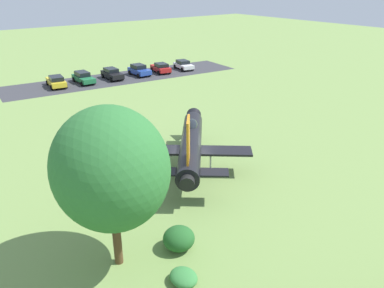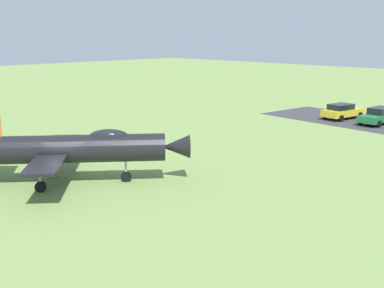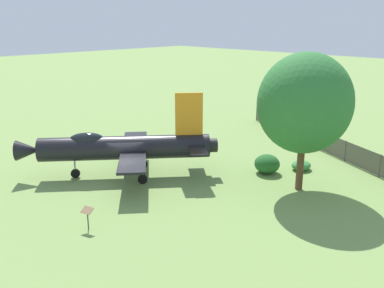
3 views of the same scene
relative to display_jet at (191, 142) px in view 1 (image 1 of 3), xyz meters
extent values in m
plane|color=#75934C|center=(-0.27, 0.23, -2.03)|extent=(200.00, 200.00, 0.00)
cube|color=#38383D|center=(29.14, -10.20, -2.03)|extent=(11.15, 35.08, 0.00)
cylinder|color=black|center=(-0.27, 0.23, -0.06)|extent=(9.52, 8.27, 1.55)
cone|color=black|center=(4.46, -3.70, -0.06)|extent=(2.07, 2.04, 1.32)
cylinder|color=black|center=(-4.73, 3.92, -0.06)|extent=(1.06, 1.10, 0.93)
ellipsoid|color=black|center=(1.61, -1.33, 0.60)|extent=(2.27, 2.10, 0.84)
cube|color=orange|center=(-3.51, 2.92, 2.12)|extent=(1.47, 1.26, 2.79)
cube|color=black|center=(0.98, 2.61, -0.25)|extent=(3.63, 3.90, 0.16)
cube|color=black|center=(-2.38, -1.45, -0.25)|extent=(3.63, 3.90, 0.16)
cube|color=black|center=(-2.79, 4.49, 0.10)|extent=(2.00, 2.09, 0.10)
cube|color=black|center=(-4.93, 1.91, 0.10)|extent=(2.00, 2.09, 0.10)
cylinder|color=#A5A8AD|center=(2.29, -1.90, -0.97)|extent=(0.12, 0.12, 1.52)
cylinder|color=black|center=(2.29, -1.90, -1.73)|extent=(0.58, 0.52, 0.60)
cylinder|color=#A5A8AD|center=(-0.18, 2.07, -0.97)|extent=(0.12, 0.12, 1.52)
cylinder|color=black|center=(-0.18, 2.07, -1.73)|extent=(0.58, 0.52, 0.60)
cylinder|color=#A5A8AD|center=(-2.07, -0.20, -0.97)|extent=(0.12, 0.12, 1.52)
cylinder|color=black|center=(-2.07, -0.20, -1.73)|extent=(0.58, 0.52, 0.60)
cylinder|color=brown|center=(-6.43, 9.60, -0.15)|extent=(0.43, 0.43, 3.78)
ellipsoid|color=#2D7033|center=(-6.43, 9.60, 3.36)|extent=(5.89, 5.42, 5.92)
ellipsoid|color=#387F3D|center=(-9.62, 7.84, -1.72)|extent=(1.49, 1.25, 0.63)
ellipsoid|color=#235B26|center=(-7.41, 6.51, -1.39)|extent=(1.69, 1.73, 1.28)
cylinder|color=#333333|center=(5.58, 4.94, -1.58)|extent=(0.06, 0.06, 0.90)
cube|color=olive|center=(5.58, 4.94, -1.01)|extent=(0.55, 0.69, 0.25)
cube|color=silver|center=(28.21, -20.18, -1.43)|extent=(4.27, 2.49, 0.57)
cube|color=black|center=(28.53, -20.23, -0.89)|extent=(2.32, 1.87, 0.52)
cylinder|color=black|center=(26.75, -20.86, -1.71)|extent=(0.67, 0.33, 0.64)
cylinder|color=black|center=(27.06, -19.05, -1.71)|extent=(0.67, 0.33, 0.64)
cylinder|color=black|center=(29.36, -21.31, -1.71)|extent=(0.67, 0.33, 0.64)
cylinder|color=black|center=(29.68, -19.50, -1.71)|extent=(0.67, 0.33, 0.64)
cube|color=red|center=(28.60, -16.04, -1.39)|extent=(4.30, 2.47, 0.64)
cube|color=black|center=(28.28, -15.99, -0.82)|extent=(2.33, 1.87, 0.52)
cylinder|color=black|center=(30.07, -15.36, -1.71)|extent=(0.67, 0.32, 0.64)
cylinder|color=black|center=(29.77, -17.17, -1.71)|extent=(0.67, 0.32, 0.64)
cylinder|color=black|center=(27.43, -14.92, -1.71)|extent=(0.67, 0.32, 0.64)
cylinder|color=black|center=(27.13, -16.73, -1.71)|extent=(0.67, 0.32, 0.64)
cube|color=#23429E|center=(28.93, -12.49, -1.38)|extent=(4.09, 2.01, 0.68)
cube|color=black|center=(29.25, -12.50, -0.74)|extent=(2.14, 1.66, 0.60)
cylinder|color=black|center=(27.57, -13.42, -1.71)|extent=(0.64, 0.23, 0.64)
cylinder|color=black|center=(27.61, -11.50, -1.71)|extent=(0.64, 0.23, 0.64)
cylinder|color=black|center=(30.24, -13.48, -1.71)|extent=(0.64, 0.23, 0.64)
cylinder|color=black|center=(30.28, -11.56, -1.71)|extent=(0.64, 0.23, 0.64)
cube|color=black|center=(29.32, -8.21, -1.38)|extent=(4.42, 1.99, 0.68)
cube|color=black|center=(29.67, -8.22, -0.77)|extent=(2.32, 1.60, 0.53)
cylinder|color=black|center=(27.85, -9.03, -1.71)|extent=(0.65, 0.25, 0.64)
cylinder|color=black|center=(27.94, -7.25, -1.71)|extent=(0.65, 0.25, 0.64)
cylinder|color=black|center=(30.71, -9.17, -1.71)|extent=(0.65, 0.25, 0.64)
cylinder|color=black|center=(30.80, -7.38, -1.71)|extent=(0.65, 0.25, 0.64)
cube|color=#1E6B3D|center=(29.71, -4.02, -1.41)|extent=(4.68, 1.91, 0.61)
cube|color=black|center=(30.08, -4.03, -0.81)|extent=(2.45, 1.56, 0.59)
cylinder|color=black|center=(28.16, -4.85, -1.71)|extent=(0.65, 0.24, 0.64)
cylinder|color=black|center=(28.22, -3.09, -1.71)|extent=(0.65, 0.24, 0.64)
cylinder|color=black|center=(31.21, -4.95, -1.71)|extent=(0.65, 0.24, 0.64)
cylinder|color=black|center=(31.27, -3.18, -1.71)|extent=(0.65, 0.24, 0.64)
cube|color=gold|center=(30.06, -0.30, -1.40)|extent=(4.72, 2.50, 0.64)
cube|color=black|center=(29.70, -0.24, -0.81)|extent=(2.54, 1.90, 0.54)
cylinder|color=black|center=(31.66, 0.42, -1.71)|extent=(0.66, 0.31, 0.64)
cylinder|color=black|center=(31.39, -1.44, -1.71)|extent=(0.66, 0.31, 0.64)
cylinder|color=black|center=(28.72, 0.85, -1.71)|extent=(0.66, 0.31, 0.64)
cylinder|color=black|center=(28.46, -1.01, -1.71)|extent=(0.66, 0.31, 0.64)
camera|label=1|loc=(-21.29, 16.32, 11.42)|focal=36.19mm
camera|label=2|loc=(-13.71, -23.25, 6.21)|focal=45.50mm
camera|label=3|loc=(15.57, 22.24, 8.10)|focal=39.92mm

